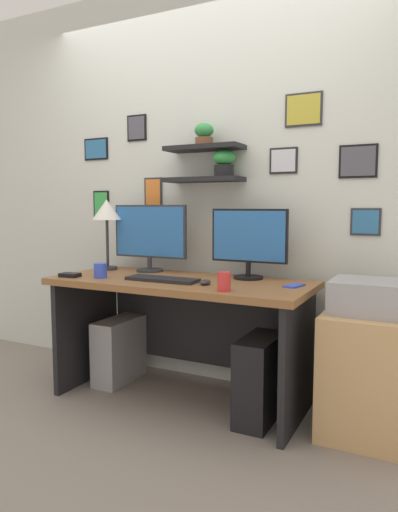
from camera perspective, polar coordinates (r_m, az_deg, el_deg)
ground_plane at (r=3.04m, az=-2.20°, el=-16.97°), size 8.00×8.00×0.00m
back_wall_assembly at (r=3.19m, az=1.58°, el=9.04°), size 4.40×0.24×2.70m
desk at (r=2.92m, az=-1.73°, el=-6.82°), size 1.57×0.68×0.75m
monitor_left at (r=3.17m, az=-5.97°, el=2.52°), size 0.55×0.18×0.45m
monitor_right at (r=2.85m, az=6.08°, el=1.86°), size 0.48×0.18×0.42m
keyboard at (r=2.78m, az=-4.48°, el=-2.84°), size 0.44×0.14×0.02m
computer_mouse at (r=2.63m, az=0.76°, el=-3.20°), size 0.06×0.09×0.03m
desk_lamp at (r=3.31m, az=-11.12°, el=5.07°), size 0.20×0.20×0.49m
cell_phone at (r=2.63m, az=11.47°, el=-3.54°), size 0.10×0.15×0.01m
coffee_mug at (r=2.95m, az=-11.88°, el=-1.73°), size 0.08×0.08×0.09m
pen_cup at (r=2.44m, az=3.05°, el=-3.10°), size 0.07×0.07×0.10m
scissors_tray at (r=3.04m, az=-15.39°, el=-2.24°), size 0.12×0.09×0.02m
drawer_cabinet at (r=2.67m, az=19.71°, el=-13.28°), size 0.44×0.50×0.64m
printer at (r=2.56m, az=20.03°, el=-4.67°), size 0.38×0.34×0.17m
computer_tower_left at (r=3.30m, az=-9.65°, el=-11.18°), size 0.18×0.40×0.43m
computer_tower_right at (r=2.71m, az=7.36°, el=-14.56°), size 0.18×0.40×0.47m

